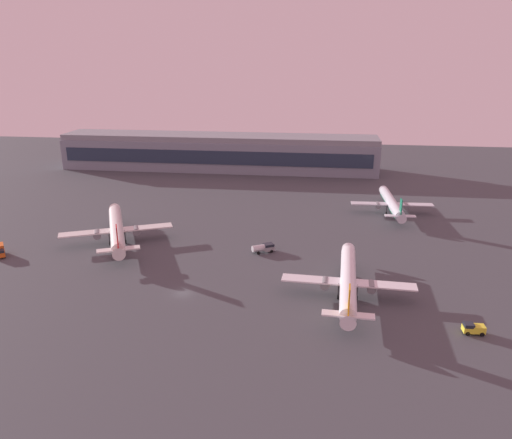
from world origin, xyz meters
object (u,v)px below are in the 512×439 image
(fuel_truck, at_px, (264,248))
(catering_truck, at_px, (0,250))
(airplane_near_gate, at_px, (348,281))
(baggage_tractor, at_px, (473,328))
(airplane_far_stand, at_px, (117,229))
(airplane_terminal_side, at_px, (392,203))

(fuel_truck, bearing_deg, catering_truck, -110.07)
(airplane_near_gate, distance_m, baggage_tractor, 27.04)
(airplane_far_stand, bearing_deg, airplane_near_gate, -45.72)
(fuel_truck, xyz_separation_m, catering_truck, (-70.89, -11.73, 0.21))
(fuel_truck, xyz_separation_m, baggage_tractor, (45.32, -36.33, -0.19))
(fuel_truck, bearing_deg, airplane_far_stand, -122.47)
(baggage_tractor, bearing_deg, airplane_terminal_side, 2.18)
(airplane_near_gate, distance_m, airplane_far_stand, 69.86)
(airplane_terminal_side, distance_m, fuel_truck, 57.15)
(baggage_tractor, bearing_deg, airplane_near_gate, 59.28)
(airplane_near_gate, bearing_deg, airplane_far_stand, 161.28)
(airplane_far_stand, bearing_deg, airplane_terminal_side, 0.97)
(airplane_near_gate, relative_size, airplane_far_stand, 0.99)
(airplane_near_gate, bearing_deg, fuel_truck, 135.69)
(airplane_near_gate, distance_m, airplane_terminal_side, 66.98)
(airplane_far_stand, relative_size, baggage_tractor, 9.20)
(airplane_near_gate, relative_size, fuel_truck, 5.90)
(fuel_truck, relative_size, baggage_tractor, 1.55)
(baggage_tractor, xyz_separation_m, catering_truck, (-116.21, 24.60, 0.40))
(airplane_near_gate, bearing_deg, airplane_terminal_side, 77.34)
(airplane_terminal_side, xyz_separation_m, fuel_truck, (-39.61, -41.14, -2.10))
(airplane_far_stand, distance_m, baggage_tractor, 96.67)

